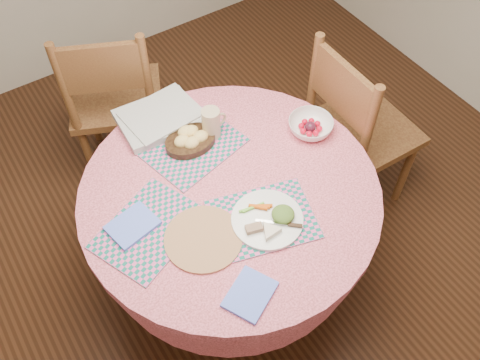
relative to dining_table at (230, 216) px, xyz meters
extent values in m
plane|color=#331C0F|center=(0.00, 0.00, -0.56)|extent=(4.00, 4.00, 0.00)
cylinder|color=pink|center=(0.00, 0.00, 0.17)|extent=(1.24, 1.24, 0.04)
cone|color=pink|center=(0.00, 0.00, 0.00)|extent=(1.24, 1.24, 0.30)
cylinder|color=black|center=(0.00, 0.00, -0.34)|extent=(0.14, 0.14, 0.44)
cylinder|color=black|center=(0.00, 0.00, -0.53)|extent=(0.56, 0.56, 0.06)
cube|color=brown|center=(0.88, 0.11, -0.06)|extent=(0.47, 0.49, 0.04)
cylinder|color=brown|center=(1.06, -0.09, -0.31)|extent=(0.04, 0.04, 0.49)
cylinder|color=brown|center=(1.07, 0.30, -0.31)|extent=(0.04, 0.04, 0.49)
cylinder|color=brown|center=(0.69, -0.08, -0.31)|extent=(0.04, 0.04, 0.49)
cylinder|color=brown|center=(0.69, 0.31, -0.31)|extent=(0.04, 0.04, 0.49)
cylinder|color=brown|center=(0.66, -0.08, 0.21)|extent=(0.04, 0.04, 0.55)
cylinder|color=brown|center=(0.67, 0.31, 0.21)|extent=(0.04, 0.04, 0.55)
cube|color=brown|center=(0.67, 0.11, 0.32)|extent=(0.04, 0.39, 0.26)
cube|color=brown|center=(-0.08, 1.02, -0.07)|extent=(0.62, 0.61, 0.04)
cylinder|color=brown|center=(0.18, 1.11, -0.31)|extent=(0.06, 0.06, 0.49)
cylinder|color=brown|center=(-0.18, 1.27, -0.31)|extent=(0.06, 0.06, 0.49)
cylinder|color=brown|center=(0.02, 0.77, -0.31)|extent=(0.06, 0.06, 0.49)
cylinder|color=brown|center=(-0.33, 0.93, -0.31)|extent=(0.06, 0.06, 0.49)
cylinder|color=brown|center=(0.02, 0.75, 0.20)|extent=(0.06, 0.06, 0.54)
cylinder|color=brown|center=(-0.34, 0.91, 0.20)|extent=(0.06, 0.06, 0.54)
cube|color=brown|center=(-0.16, 0.83, 0.31)|extent=(0.37, 0.19, 0.26)
cube|color=#136D5E|center=(0.03, -0.19, 0.20)|extent=(0.47, 0.40, 0.01)
cube|color=#136D5E|center=(-0.36, 0.01, 0.20)|extent=(0.49, 0.43, 0.01)
cube|color=#136D5E|center=(-0.01, 0.28, 0.20)|extent=(0.46, 0.39, 0.01)
cylinder|color=#AB744A|center=(-0.21, -0.14, 0.20)|extent=(0.30, 0.30, 0.01)
cube|color=#627EFC|center=(-0.19, -0.43, 0.20)|extent=(0.22, 0.21, 0.01)
cube|color=#627EFC|center=(-0.41, 0.05, 0.21)|extent=(0.20, 0.17, 0.01)
cylinder|color=white|center=(0.04, -0.21, 0.21)|extent=(0.28, 0.28, 0.01)
ellipsoid|color=#25511B|center=(0.10, -0.22, 0.23)|extent=(0.11, 0.11, 0.04)
cylinder|color=beige|center=(0.03, -0.27, 0.23)|extent=(0.10, 0.10, 0.02)
cube|color=brown|center=(-0.03, -0.24, 0.23)|extent=(0.07, 0.05, 0.02)
cube|color=silver|center=(0.06, -0.24, 0.22)|extent=(0.12, 0.11, 0.00)
cylinder|color=black|center=(-0.01, 0.30, 0.22)|extent=(0.23, 0.23, 0.03)
ellipsoid|color=#EAC277|center=(-0.05, 0.30, 0.25)|extent=(0.07, 0.06, 0.05)
ellipsoid|color=#EAC277|center=(0.01, 0.33, 0.25)|extent=(0.07, 0.06, 0.05)
ellipsoid|color=#EAC277|center=(0.03, 0.28, 0.25)|extent=(0.07, 0.06, 0.05)
ellipsoid|color=#EAC277|center=(-0.02, 0.27, 0.25)|extent=(0.07, 0.06, 0.05)
ellipsoid|color=#EAC277|center=(-0.01, 0.34, 0.25)|extent=(0.07, 0.06, 0.05)
cylinder|color=tan|center=(0.09, 0.30, 0.27)|extent=(0.08, 0.08, 0.14)
torus|color=tan|center=(0.14, 0.30, 0.27)|extent=(0.07, 0.01, 0.07)
imported|color=white|center=(0.47, 0.08, 0.23)|extent=(0.25, 0.25, 0.06)
sphere|color=red|center=(0.51, 0.08, 0.22)|extent=(0.03, 0.03, 0.03)
sphere|color=red|center=(0.50, 0.11, 0.22)|extent=(0.03, 0.03, 0.03)
sphere|color=red|center=(0.47, 0.12, 0.22)|extent=(0.03, 0.03, 0.03)
sphere|color=red|center=(0.45, 0.11, 0.22)|extent=(0.03, 0.03, 0.03)
sphere|color=red|center=(0.43, 0.08, 0.22)|extent=(0.03, 0.03, 0.03)
sphere|color=red|center=(0.45, 0.05, 0.22)|extent=(0.03, 0.03, 0.03)
sphere|color=red|center=(0.47, 0.04, 0.22)|extent=(0.03, 0.03, 0.03)
sphere|color=red|center=(0.50, 0.05, 0.22)|extent=(0.03, 0.03, 0.03)
sphere|color=#471426|center=(0.47, 0.08, 0.22)|extent=(0.05, 0.05, 0.05)
cube|color=silver|center=(-0.06, 0.50, 0.22)|extent=(0.36, 0.29, 0.03)
cube|color=silver|center=(-0.04, 0.50, 0.24)|extent=(0.34, 0.28, 0.01)
camera|label=1|loc=(-0.68, -1.11, 1.94)|focal=40.00mm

